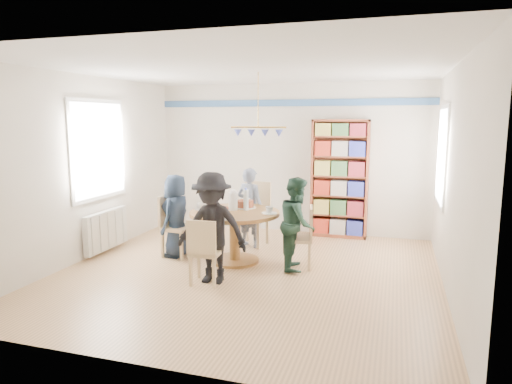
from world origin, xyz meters
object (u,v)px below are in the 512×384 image
at_px(chair_right, 304,234).
at_px(chair_near, 204,249).
at_px(chair_left, 173,223).
at_px(person_near, 212,228).
at_px(radiator, 106,230).
at_px(chair_far, 255,210).
at_px(person_right, 297,223).
at_px(person_far, 250,207).
at_px(dining_table, 235,224).
at_px(bookshelf, 340,180).
at_px(person_left, 176,216).

xyz_separation_m(chair_right, chair_near, (-1.05, -1.04, -0.01)).
bearing_deg(chair_left, person_near, -41.45).
relative_size(radiator, chair_far, 0.96).
xyz_separation_m(chair_right, person_right, (-0.08, -0.06, 0.16)).
distance_m(chair_right, person_near, 1.37).
height_order(person_far, person_near, person_near).
distance_m(dining_table, person_far, 0.86).
height_order(radiator, person_near, person_near).
relative_size(chair_near, bookshelf, 0.41).
bearing_deg(chair_near, person_left, 131.29).
relative_size(person_far, bookshelf, 0.63).
height_order(radiator, person_left, person_left).
relative_size(chair_right, person_right, 0.68).
height_order(chair_left, person_left, person_left).
height_order(radiator, person_far, person_far).
bearing_deg(bookshelf, person_far, -140.58).
distance_m(chair_far, person_near, 1.90).
distance_m(dining_table, person_near, 0.89).
xyz_separation_m(person_near, bookshelf, (1.25, 2.80, 0.31)).
relative_size(chair_right, bookshelf, 0.42).
relative_size(chair_right, person_near, 0.61).
height_order(dining_table, chair_far, chair_far).
height_order(chair_right, chair_far, chair_far).
xyz_separation_m(chair_far, person_far, (-0.03, -0.16, 0.07)).
xyz_separation_m(chair_left, chair_near, (0.95, -1.02, -0.05)).
bearing_deg(person_near, radiator, 160.56).
bearing_deg(chair_right, person_far, 142.05).
bearing_deg(bookshelf, person_left, -139.01).
xyz_separation_m(radiator, chair_near, (2.04, -0.89, 0.12)).
distance_m(person_far, bookshelf, 1.73).
relative_size(radiator, chair_left, 1.08).
distance_m(chair_near, person_left, 1.36).
bearing_deg(person_far, dining_table, 109.06).
height_order(chair_right, bookshelf, bookshelf).
bearing_deg(chair_left, person_far, 41.08).
distance_m(chair_far, chair_near, 2.02).
bearing_deg(radiator, person_right, 1.68).
bearing_deg(person_left, chair_right, 93.49).
bearing_deg(person_far, chair_far, -84.64).
xyz_separation_m(dining_table, chair_right, (1.00, 0.03, -0.08)).
height_order(chair_left, person_far, person_far).
height_order(radiator, chair_left, chair_left).
xyz_separation_m(chair_left, person_far, (0.96, 0.83, 0.14)).
height_order(dining_table, chair_right, chair_right).
bearing_deg(dining_table, person_near, -89.11).
distance_m(chair_left, person_right, 1.93).
height_order(person_left, person_near, person_near).
xyz_separation_m(chair_right, person_far, (-1.05, 0.82, 0.17)).
xyz_separation_m(dining_table, chair_near, (-0.05, -1.01, -0.09)).
xyz_separation_m(chair_far, chair_near, (-0.04, -2.02, -0.11)).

